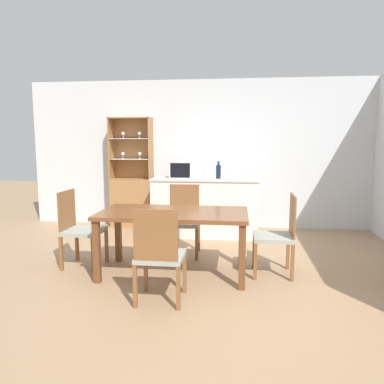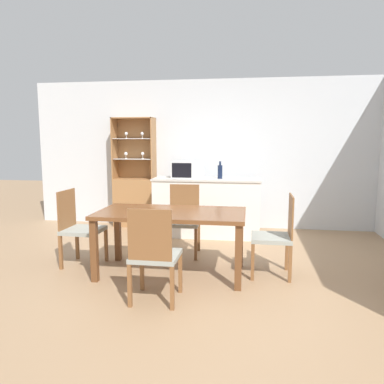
{
  "view_description": "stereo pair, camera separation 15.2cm",
  "coord_description": "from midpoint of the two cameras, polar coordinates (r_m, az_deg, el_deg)",
  "views": [
    {
      "loc": [
        0.31,
        -3.92,
        1.54
      ],
      "look_at": [
        -0.3,
        1.05,
        0.83
      ],
      "focal_mm": 35.0,
      "sensor_mm": 36.0,
      "label": 1
    },
    {
      "loc": [
        0.46,
        -3.9,
        1.54
      ],
      "look_at": [
        -0.3,
        1.05,
        0.83
      ],
      "focal_mm": 35.0,
      "sensor_mm": 36.0,
      "label": 2
    }
  ],
  "objects": [
    {
      "name": "microwave",
      "position": [
        5.96,
        0.07,
        3.45
      ],
      "size": [
        0.48,
        0.35,
        0.27
      ],
      "color": "silver",
      "rests_on": "kitchen_counter"
    },
    {
      "name": "wall_back",
      "position": [
        6.56,
        5.43,
        5.73
      ],
      "size": [
        6.8,
        0.06,
        2.55
      ],
      "color": "silver",
      "rests_on": "ground_plane"
    },
    {
      "name": "dining_chair_side_right_far",
      "position": [
        4.35,
        13.61,
        -6.47
      ],
      "size": [
        0.44,
        0.44,
        0.93
      ],
      "rotation": [
        0.0,
        0.0,
        1.56
      ],
      "color": "#999E93",
      "rests_on": "ground_plane"
    },
    {
      "name": "wine_bottle",
      "position": [
        5.85,
        5.04,
        3.13
      ],
      "size": [
        0.07,
        0.07,
        0.27
      ],
      "color": "#141E38",
      "rests_on": "kitchen_counter"
    },
    {
      "name": "ground_plane",
      "position": [
        4.22,
        3.01,
        -13.32
      ],
      "size": [
        18.0,
        18.0,
        0.0
      ],
      "primitive_type": "plane",
      "color": "#A37F5B"
    },
    {
      "name": "dining_chair_head_near",
      "position": [
        3.57,
        -4.51,
        -9.5
      ],
      "size": [
        0.44,
        0.44,
        0.93
      ],
      "rotation": [
        0.0,
        0.0,
        -0.0
      ],
      "color": "#999E93",
      "rests_on": "ground_plane"
    },
    {
      "name": "dining_chair_head_far",
      "position": [
        5.02,
        -0.52,
        -4.31
      ],
      "size": [
        0.45,
        0.45,
        0.93
      ],
      "rotation": [
        0.0,
        0.0,
        3.18
      ],
      "color": "#999E93",
      "rests_on": "ground_plane"
    },
    {
      "name": "dining_chair_side_left_far",
      "position": [
        4.76,
        -15.89,
        -5.3
      ],
      "size": [
        0.46,
        0.46,
        0.93
      ],
      "rotation": [
        0.0,
        0.0,
        -1.61
      ],
      "color": "#999E93",
      "rests_on": "ground_plane"
    },
    {
      "name": "dining_table",
      "position": [
        4.24,
        -2.16,
        -4.12
      ],
      "size": [
        1.66,
        0.85,
        0.73
      ],
      "color": "brown",
      "rests_on": "ground_plane"
    },
    {
      "name": "display_cabinet",
      "position": [
        6.71,
        -8.02,
        -0.28
      ],
      "size": [
        0.72,
        0.34,
        1.91
      ],
      "color": "#A37042",
      "rests_on": "ground_plane"
    },
    {
      "name": "kitchen_counter",
      "position": [
        5.97,
        3.0,
        -2.31
      ],
      "size": [
        1.69,
        0.56,
        0.93
      ],
      "color": "white",
      "rests_on": "ground_plane"
    }
  ]
}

